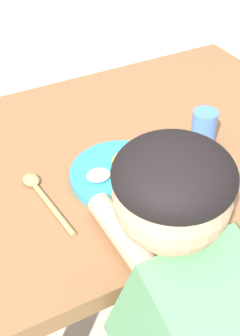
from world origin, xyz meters
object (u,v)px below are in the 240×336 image
fork (179,156)px  drinking_cup (204,128)px  plate (124,172)px  spoon (41,193)px

fork → drinking_cup: bearing=-75.2°
plate → fork: bearing=0.6°
spoon → drinking_cup: 0.43m
plate → fork: plate is taller
plate → spoon: plate is taller
drinking_cup → plate: bearing=-174.3°
fork → spoon: bearing=85.8°
spoon → plate: bearing=-103.8°
spoon → drinking_cup: bearing=-95.9°
drinking_cup → spoon: bearing=179.3°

